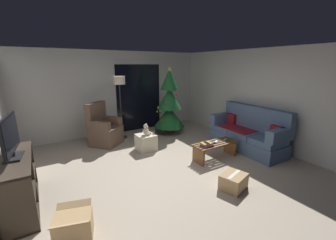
{
  "coord_description": "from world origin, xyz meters",
  "views": [
    {
      "loc": [
        -2.11,
        -3.34,
        2.1
      ],
      "look_at": [
        0.4,
        0.7,
        0.85
      ],
      "focal_mm": 22.71,
      "sensor_mm": 36.0,
      "label": 1
    }
  ],
  "objects_px": {
    "ottoman": "(146,142)",
    "cardboard_box_open_near_shelf": "(74,226)",
    "christmas_tree": "(169,105)",
    "couch": "(248,134)",
    "book_stack": "(207,145)",
    "armchair": "(104,130)",
    "teddy_bear_honey_by_tree": "(153,136)",
    "floor_lamp": "(119,86)",
    "teddy_bear_cream": "(146,130)",
    "television": "(10,137)",
    "cardboard_box_taped_mid_floor": "(233,181)",
    "remote_graphite": "(212,143)",
    "remote_silver": "(225,140)",
    "remote_white": "(216,142)",
    "coffee_table": "(215,148)",
    "media_shelf": "(17,187)",
    "cell_phone": "(207,143)"
  },
  "relations": [
    {
      "from": "remote_graphite",
      "to": "television",
      "type": "xyz_separation_m",
      "value": [
        -3.61,
        0.22,
        0.74
      ]
    },
    {
      "from": "remote_white",
      "to": "television",
      "type": "relative_size",
      "value": 0.19
    },
    {
      "from": "christmas_tree",
      "to": "teddy_bear_honey_by_tree",
      "type": "height_order",
      "value": "christmas_tree"
    },
    {
      "from": "ottoman",
      "to": "teddy_bear_honey_by_tree",
      "type": "distance_m",
      "value": 0.74
    },
    {
      "from": "teddy_bear_cream",
      "to": "floor_lamp",
      "type": "bearing_deg",
      "value": 99.17
    },
    {
      "from": "teddy_bear_cream",
      "to": "cardboard_box_open_near_shelf",
      "type": "relative_size",
      "value": 0.5
    },
    {
      "from": "teddy_bear_honey_by_tree",
      "to": "cardboard_box_open_near_shelf",
      "type": "distance_m",
      "value": 3.62
    },
    {
      "from": "cardboard_box_taped_mid_floor",
      "to": "remote_graphite",
      "type": "bearing_deg",
      "value": 64.72
    },
    {
      "from": "remote_graphite",
      "to": "teddy_bear_honey_by_tree",
      "type": "distance_m",
      "value": 1.9
    },
    {
      "from": "coffee_table",
      "to": "teddy_bear_honey_by_tree",
      "type": "height_order",
      "value": "coffee_table"
    },
    {
      "from": "teddy_bear_honey_by_tree",
      "to": "television",
      "type": "bearing_deg",
      "value": -152.64
    },
    {
      "from": "teddy_bear_honey_by_tree",
      "to": "cardboard_box_taped_mid_floor",
      "type": "xyz_separation_m",
      "value": [
        0.02,
        -2.9,
        0.01
      ]
    },
    {
      "from": "teddy_bear_cream",
      "to": "teddy_bear_honey_by_tree",
      "type": "height_order",
      "value": "teddy_bear_cream"
    },
    {
      "from": "book_stack",
      "to": "cardboard_box_taped_mid_floor",
      "type": "bearing_deg",
      "value": -105.88
    },
    {
      "from": "cell_phone",
      "to": "cardboard_box_open_near_shelf",
      "type": "xyz_separation_m",
      "value": [
        -2.81,
        -0.73,
        -0.3
      ]
    },
    {
      "from": "teddy_bear_cream",
      "to": "cardboard_box_taped_mid_floor",
      "type": "height_order",
      "value": "teddy_bear_cream"
    },
    {
      "from": "remote_silver",
      "to": "armchair",
      "type": "distance_m",
      "value": 3.14
    },
    {
      "from": "remote_white",
      "to": "cell_phone",
      "type": "height_order",
      "value": "cell_phone"
    },
    {
      "from": "ottoman",
      "to": "teddy_bear_honey_by_tree",
      "type": "relative_size",
      "value": 1.54
    },
    {
      "from": "book_stack",
      "to": "floor_lamp",
      "type": "distance_m",
      "value": 2.95
    },
    {
      "from": "remote_white",
      "to": "floor_lamp",
      "type": "xyz_separation_m",
      "value": [
        -1.34,
        2.48,
        1.12
      ]
    },
    {
      "from": "teddy_bear_cream",
      "to": "remote_white",
      "type": "bearing_deg",
      "value": -47.87
    },
    {
      "from": "christmas_tree",
      "to": "armchair",
      "type": "relative_size",
      "value": 1.81
    },
    {
      "from": "coffee_table",
      "to": "cardboard_box_taped_mid_floor",
      "type": "xyz_separation_m",
      "value": [
        -0.6,
        -1.08,
        -0.12
      ]
    },
    {
      "from": "couch",
      "to": "floor_lamp",
      "type": "xyz_separation_m",
      "value": [
        -2.43,
        2.5,
        1.11
      ]
    },
    {
      "from": "cell_phone",
      "to": "armchair",
      "type": "distance_m",
      "value": 2.78
    },
    {
      "from": "floor_lamp",
      "to": "armchair",
      "type": "bearing_deg",
      "value": -156.49
    },
    {
      "from": "cell_phone",
      "to": "christmas_tree",
      "type": "xyz_separation_m",
      "value": [
        0.42,
        2.18,
        0.44
      ]
    },
    {
      "from": "remote_white",
      "to": "teddy_bear_cream",
      "type": "relative_size",
      "value": 0.55
    },
    {
      "from": "remote_white",
      "to": "cardboard_box_open_near_shelf",
      "type": "xyz_separation_m",
      "value": [
        -3.16,
        -0.8,
        -0.23
      ]
    },
    {
      "from": "media_shelf",
      "to": "teddy_bear_cream",
      "type": "height_order",
      "value": "media_shelf"
    },
    {
      "from": "book_stack",
      "to": "christmas_tree",
      "type": "relative_size",
      "value": 0.12
    },
    {
      "from": "christmas_tree",
      "to": "media_shelf",
      "type": "height_order",
      "value": "christmas_tree"
    },
    {
      "from": "cardboard_box_open_near_shelf",
      "to": "floor_lamp",
      "type": "bearing_deg",
      "value": 60.97
    },
    {
      "from": "christmas_tree",
      "to": "couch",
      "type": "bearing_deg",
      "value": -64.28
    },
    {
      "from": "remote_white",
      "to": "cardboard_box_open_near_shelf",
      "type": "distance_m",
      "value": 3.27
    },
    {
      "from": "television",
      "to": "floor_lamp",
      "type": "bearing_deg",
      "value": 43.43
    },
    {
      "from": "television",
      "to": "cardboard_box_taped_mid_floor",
      "type": "distance_m",
      "value": 3.5
    },
    {
      "from": "remote_silver",
      "to": "coffee_table",
      "type": "bearing_deg",
      "value": 63.88
    },
    {
      "from": "floor_lamp",
      "to": "teddy_bear_cream",
      "type": "distance_m",
      "value": 1.58
    },
    {
      "from": "ottoman",
      "to": "cardboard_box_open_near_shelf",
      "type": "distance_m",
      "value": 2.89
    },
    {
      "from": "floor_lamp",
      "to": "ottoman",
      "type": "distance_m",
      "value": 1.79
    },
    {
      "from": "remote_graphite",
      "to": "book_stack",
      "type": "xyz_separation_m",
      "value": [
        -0.23,
        -0.08,
        0.03
      ]
    },
    {
      "from": "book_stack",
      "to": "teddy_bear_cream",
      "type": "height_order",
      "value": "teddy_bear_cream"
    },
    {
      "from": "armchair",
      "to": "cardboard_box_open_near_shelf",
      "type": "xyz_separation_m",
      "value": [
        -1.24,
        -3.03,
        -0.24
      ]
    },
    {
      "from": "teddy_bear_honey_by_tree",
      "to": "floor_lamp",
      "type": "bearing_deg",
      "value": 135.77
    },
    {
      "from": "couch",
      "to": "christmas_tree",
      "type": "distance_m",
      "value": 2.42
    },
    {
      "from": "remote_graphite",
      "to": "media_shelf",
      "type": "distance_m",
      "value": 3.65
    },
    {
      "from": "coffee_table",
      "to": "media_shelf",
      "type": "distance_m",
      "value": 3.74
    },
    {
      "from": "armchair",
      "to": "television",
      "type": "relative_size",
      "value": 1.35
    }
  ]
}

